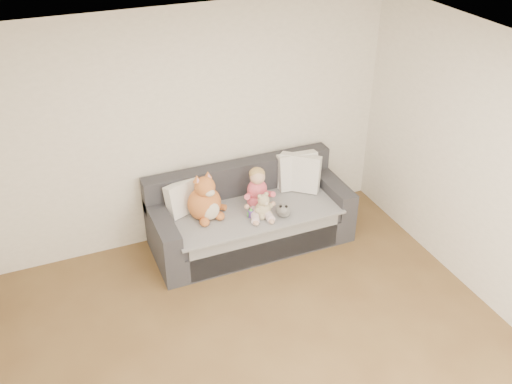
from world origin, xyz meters
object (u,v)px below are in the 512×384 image
(toddler, at_px, (258,193))
(sofa, at_px, (249,217))
(teddy_bear, at_px, (263,207))
(sippy_cup, at_px, (251,212))
(plush_cat, at_px, (205,201))

(toddler, bearing_deg, sofa, 130.95)
(sofa, relative_size, teddy_bear, 7.66)
(sofa, bearing_deg, sippy_cup, -108.23)
(toddler, distance_m, plush_cat, 0.58)
(plush_cat, bearing_deg, toddler, -20.62)
(plush_cat, bearing_deg, sofa, -9.91)
(plush_cat, bearing_deg, sippy_cup, -36.81)
(toddler, bearing_deg, plush_cat, -174.78)
(sofa, xyz_separation_m, plush_cat, (-0.52, -0.04, 0.37))
(teddy_bear, distance_m, sippy_cup, 0.15)
(teddy_bear, height_order, sippy_cup, teddy_bear)
(sofa, bearing_deg, teddy_bear, -77.31)
(toddler, relative_size, sippy_cup, 4.55)
(toddler, relative_size, teddy_bear, 1.75)
(toddler, distance_m, sippy_cup, 0.23)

